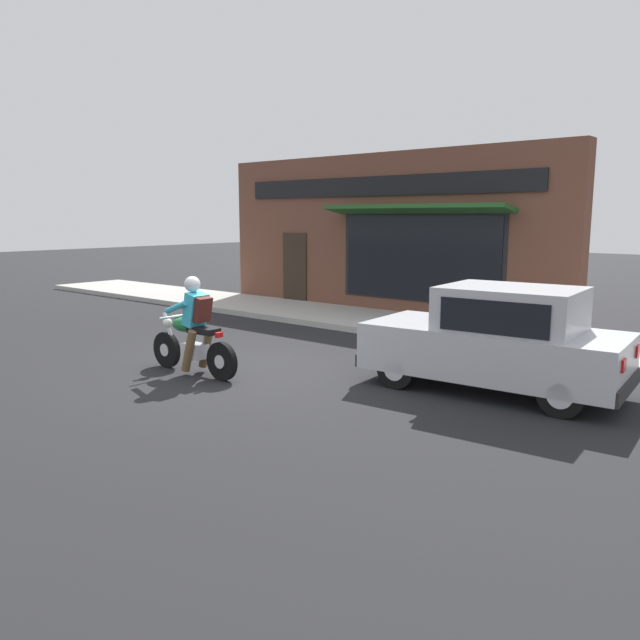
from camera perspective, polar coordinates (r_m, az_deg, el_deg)
ground_plane at (r=10.69m, az=-7.26°, el=-4.53°), size 80.00×80.00×0.00m
sidewalk_curb at (r=16.43m, az=-0.99°, el=0.69°), size 2.60×22.00×0.14m
storefront_building at (r=16.70m, az=5.76°, el=7.80°), size 1.25×10.46×4.20m
motorcycle_with_rider at (r=10.41m, az=-11.50°, el=-1.22°), size 0.56×2.02×1.62m
car_hatchback at (r=9.54m, az=15.87°, el=-1.81°), size 1.92×3.89×1.57m
fire_hydrant at (r=13.41m, az=18.84°, el=0.37°), size 0.36×0.24×0.88m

